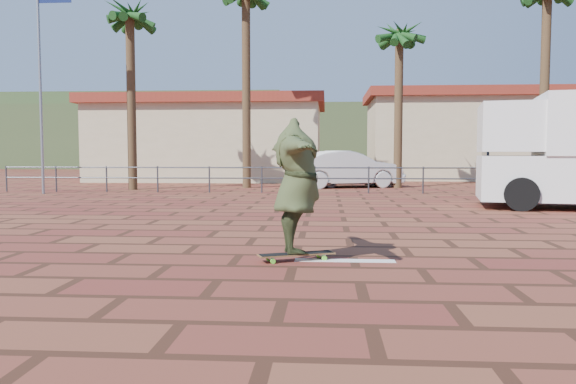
% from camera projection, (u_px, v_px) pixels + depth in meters
% --- Properties ---
extents(ground, '(120.00, 120.00, 0.00)m').
position_uv_depth(ground, '(299.00, 246.00, 9.07)').
color(ground, brown).
rests_on(ground, ground).
extents(paint_stripe, '(1.40, 0.22, 0.01)m').
position_uv_depth(paint_stripe, '(345.00, 261.00, 7.83)').
color(paint_stripe, white).
rests_on(paint_stripe, ground).
extents(guardrail, '(24.06, 0.06, 1.00)m').
position_uv_depth(guardrail, '(315.00, 175.00, 20.97)').
color(guardrail, '#47494F').
rests_on(guardrail, ground).
extents(flagpole, '(1.30, 0.10, 8.00)m').
position_uv_depth(flagpole, '(43.00, 67.00, 20.38)').
color(flagpole, gray).
rests_on(flagpole, ground).
extents(palm_far_left, '(2.40, 2.40, 8.25)m').
position_uv_depth(palm_far_left, '(130.00, 20.00, 22.55)').
color(palm_far_left, brown).
rests_on(palm_far_left, ground).
extents(palm_left, '(2.40, 2.40, 9.45)m').
position_uv_depth(palm_left, '(246.00, 0.00, 23.65)').
color(palm_left, brown).
rests_on(palm_left, ground).
extents(palm_center, '(2.40, 2.40, 7.75)m').
position_uv_depth(palm_center, '(399.00, 38.00, 23.82)').
color(palm_center, brown).
rests_on(palm_center, ground).
extents(building_west, '(12.60, 7.60, 4.50)m').
position_uv_depth(building_west, '(211.00, 139.00, 31.22)').
color(building_west, beige).
rests_on(building_west, ground).
extents(building_east, '(10.60, 6.60, 5.00)m').
position_uv_depth(building_east, '(459.00, 135.00, 32.23)').
color(building_east, beige).
rests_on(building_east, ground).
extents(hill_front, '(70.00, 18.00, 6.00)m').
position_uv_depth(hill_front, '(323.00, 139.00, 58.62)').
color(hill_front, '#384C28').
rests_on(hill_front, ground).
extents(hill_back, '(35.00, 14.00, 8.00)m').
position_uv_depth(hill_back, '(136.00, 132.00, 66.04)').
color(hill_back, '#384C28').
rests_on(hill_back, ground).
extents(longboard, '(1.10, 0.62, 0.11)m').
position_uv_depth(longboard, '(296.00, 255.00, 7.83)').
color(longboard, olive).
rests_on(longboard, ground).
extents(skateboarder, '(1.19, 2.40, 1.88)m').
position_uv_depth(skateboarder, '(297.00, 186.00, 7.76)').
color(skateboarder, '#3B4726').
rests_on(skateboarder, longboard).
extents(car_silver, '(4.55, 2.68, 1.45)m').
position_uv_depth(car_silver, '(352.00, 170.00, 24.84)').
color(car_silver, '#A1A3A8').
rests_on(car_silver, ground).
extents(car_white, '(5.14, 3.14, 1.60)m').
position_uv_depth(car_white, '(346.00, 169.00, 24.38)').
color(car_white, white).
rests_on(car_white, ground).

